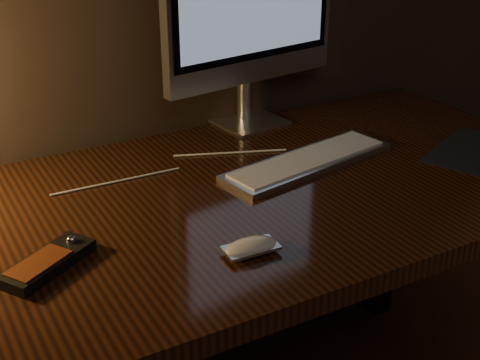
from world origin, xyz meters
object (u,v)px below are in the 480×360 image
desk (209,236)px  media_remote (48,262)px  mouse (251,248)px  keyboard (308,161)px  monitor (252,2)px

desk → media_remote: (-0.38, -0.16, 0.14)m
mouse → media_remote: 0.34m
keyboard → desk: bearing=164.3°
desk → media_remote: bearing=-156.4°
monitor → media_remote: size_ratio=2.94×
monitor → keyboard: monitor is taller
keyboard → media_remote: (-0.61, -0.14, 0.00)m
desk → keyboard: (0.24, -0.02, 0.14)m
mouse → desk: bearing=80.4°
desk → monitor: (0.25, 0.26, 0.43)m
desk → media_remote: media_remote is taller
keyboard → monitor: bearing=76.3°
keyboard → mouse: (-0.30, -0.26, 0.00)m
desk → mouse: mouse is taller
keyboard → mouse: bearing=-148.9°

